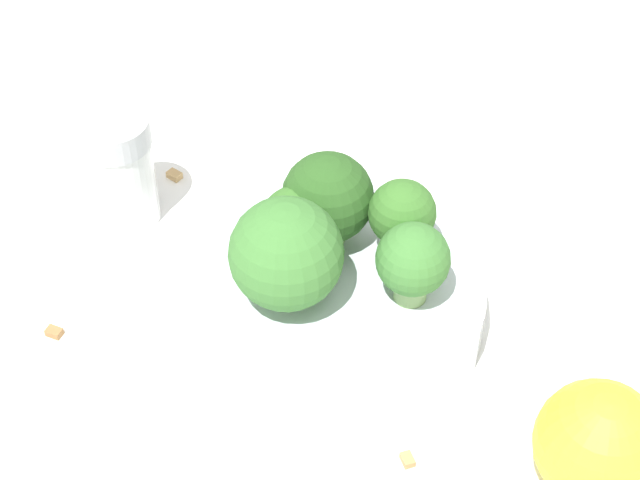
# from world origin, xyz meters

# --- Properties ---
(ground_plane) EXTENTS (3.00, 3.00, 0.00)m
(ground_plane) POSITION_xyz_m (0.00, 0.00, 0.00)
(ground_plane) COLOR white
(bowl) EXTENTS (0.17, 0.17, 0.03)m
(bowl) POSITION_xyz_m (0.00, 0.00, 0.02)
(bowl) COLOR silver
(bowl) RESTS_ON ground_plane
(broccoli_floret_0) EXTENTS (0.03, 0.03, 0.04)m
(broccoli_floret_0) POSITION_xyz_m (0.02, 0.00, 0.06)
(broccoli_floret_0) COLOR #84AD66
(broccoli_floret_0) RESTS_ON bowl
(broccoli_floret_1) EXTENTS (0.04, 0.04, 0.05)m
(broccoli_floret_1) POSITION_xyz_m (-0.03, -0.03, 0.06)
(broccoli_floret_1) COLOR #84AD66
(broccoli_floret_1) RESTS_ON bowl
(broccoli_floret_2) EXTENTS (0.03, 0.03, 0.05)m
(broccoli_floret_2) POSITION_xyz_m (-0.01, -0.04, 0.06)
(broccoli_floret_2) COLOR #84AD66
(broccoli_floret_2) RESTS_ON bowl
(broccoli_floret_3) EXTENTS (0.05, 0.05, 0.05)m
(broccoli_floret_3) POSITION_xyz_m (0.02, -0.02, 0.06)
(broccoli_floret_3) COLOR #8EB770
(broccoli_floret_3) RESTS_ON bowl
(broccoli_floret_4) EXTENTS (0.06, 0.06, 0.06)m
(broccoli_floret_4) POSITION_xyz_m (-0.00, 0.02, 0.06)
(broccoli_floret_4) COLOR #84AD66
(broccoli_floret_4) RESTS_ON bowl
(pepper_shaker) EXTENTS (0.04, 0.04, 0.07)m
(pepper_shaker) POSITION_xyz_m (0.13, 0.05, 0.04)
(pepper_shaker) COLOR silver
(pepper_shaker) RESTS_ON ground_plane
(lemon_wedge) EXTENTS (0.06, 0.06, 0.06)m
(lemon_wedge) POSITION_xyz_m (-0.15, -0.05, 0.03)
(lemon_wedge) COLOR yellow
(lemon_wedge) RESTS_ON ground_plane
(almond_crumb_0) EXTENTS (0.01, 0.01, 0.01)m
(almond_crumb_0) POSITION_xyz_m (0.15, 0.01, 0.00)
(almond_crumb_0) COLOR tan
(almond_crumb_0) RESTS_ON ground_plane
(almond_crumb_1) EXTENTS (0.01, 0.01, 0.01)m
(almond_crumb_1) POSITION_xyz_m (0.07, 0.12, 0.00)
(almond_crumb_1) COLOR olive
(almond_crumb_1) RESTS_ON ground_plane
(almond_crumb_2) EXTENTS (0.01, 0.01, 0.01)m
(almond_crumb_2) POSITION_xyz_m (-0.09, 0.01, 0.00)
(almond_crumb_2) COLOR #AD7F4C
(almond_crumb_2) RESTS_ON ground_plane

